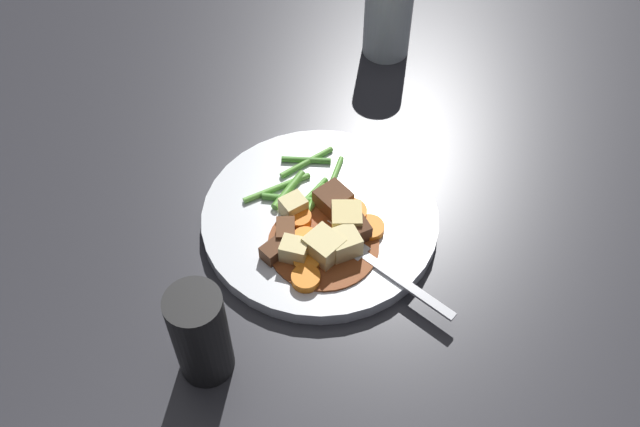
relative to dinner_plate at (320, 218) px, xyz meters
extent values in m
plane|color=#2D2D33|center=(0.00, 0.00, -0.01)|extent=(3.00, 3.00, 0.00)
cylinder|color=white|center=(0.00, 0.00, 0.00)|extent=(0.26, 0.26, 0.02)
cylinder|color=brown|center=(0.04, -0.01, 0.01)|extent=(0.12, 0.12, 0.00)
cylinder|color=orange|center=(0.01, 0.03, 0.01)|extent=(0.04, 0.04, 0.01)
cylinder|color=orange|center=(0.03, 0.05, 0.01)|extent=(0.05, 0.05, 0.01)
cylinder|color=orange|center=(0.01, -0.03, 0.02)|extent=(0.04, 0.04, 0.01)
cylinder|color=orange|center=(0.09, -0.03, 0.01)|extent=(0.04, 0.04, 0.01)
cylinder|color=orange|center=(0.04, -0.02, 0.01)|extent=(0.04, 0.04, 0.01)
cylinder|color=orange|center=(0.07, -0.03, 0.01)|extent=(0.03, 0.03, 0.01)
cube|color=#EAD68C|center=(-0.01, -0.03, 0.02)|extent=(0.03, 0.03, 0.02)
cube|color=#EAD68C|center=(0.06, -0.01, 0.02)|extent=(0.05, 0.05, 0.03)
cube|color=#E5CC7A|center=(0.03, 0.02, 0.02)|extent=(0.04, 0.04, 0.03)
cube|color=#EAD68C|center=(0.06, 0.01, 0.02)|extent=(0.03, 0.04, 0.03)
cube|color=#EAD68C|center=(0.05, -0.04, 0.02)|extent=(0.03, 0.04, 0.03)
cube|color=brown|center=(0.03, -0.04, 0.02)|extent=(0.03, 0.02, 0.02)
cube|color=#56331E|center=(-0.01, 0.02, 0.02)|extent=(0.05, 0.05, 0.02)
cube|color=#4C2B19|center=(0.04, 0.03, 0.02)|extent=(0.03, 0.03, 0.02)
cube|color=#56331E|center=(0.05, -0.06, 0.02)|extent=(0.03, 0.03, 0.02)
cylinder|color=#4C8E33|center=(-0.03, -0.03, 0.01)|extent=(0.03, 0.06, 0.01)
cylinder|color=#66AD42|center=(-0.04, -0.04, 0.01)|extent=(0.03, 0.08, 0.01)
cylinder|color=#4C8E33|center=(-0.08, 0.00, 0.01)|extent=(0.02, 0.06, 0.01)
cylinder|color=#66AD42|center=(-0.01, -0.01, 0.01)|extent=(0.05, 0.04, 0.01)
cylinder|color=#66AD42|center=(-0.04, 0.02, 0.01)|extent=(0.07, 0.04, 0.01)
cylinder|color=#66AD42|center=(-0.08, 0.00, 0.01)|extent=(0.04, 0.07, 0.01)
cylinder|color=#599E38|center=(-0.04, -0.03, 0.01)|extent=(0.05, 0.05, 0.01)
cylinder|color=#599E38|center=(-0.02, -0.01, 0.01)|extent=(0.06, 0.07, 0.01)
cube|color=silver|center=(0.11, 0.07, 0.01)|extent=(0.10, 0.08, 0.00)
cube|color=silver|center=(0.06, 0.03, 0.01)|extent=(0.03, 0.03, 0.00)
cylinder|color=silver|center=(0.03, 0.02, 0.01)|extent=(0.04, 0.03, 0.00)
cylinder|color=silver|center=(0.03, 0.01, 0.01)|extent=(0.04, 0.03, 0.00)
cylinder|color=silver|center=(0.04, 0.01, 0.01)|extent=(0.04, 0.03, 0.00)
cylinder|color=silver|center=(0.04, 0.00, 0.01)|extent=(0.04, 0.03, 0.00)
cylinder|color=silver|center=(-0.28, 0.15, 0.05)|extent=(0.06, 0.06, 0.12)
cylinder|color=black|center=(0.15, -0.14, 0.05)|extent=(0.05, 0.05, 0.11)
camera|label=1|loc=(0.49, -0.10, 0.63)|focal=40.04mm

